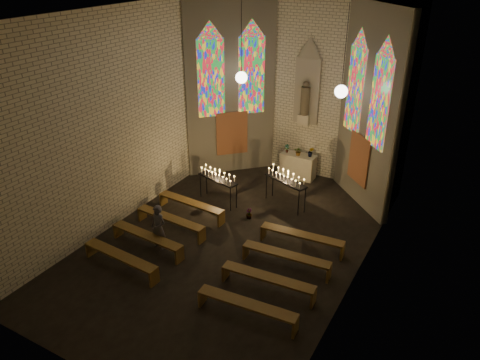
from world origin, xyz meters
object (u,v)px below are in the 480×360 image
Objects in this scene: altar at (298,166)px; visitor at (159,227)px; votive_stand_left at (218,177)px; aisle_flower_pot at (249,214)px; votive_stand_right at (286,178)px.

altar is 0.94× the size of visitor.
votive_stand_left is at bearing -116.92° from altar.
visitor reaches higher than votive_stand_left.
visitor is at bearing -118.78° from aisle_flower_pot.
altar is 2.54m from votive_stand_right.
visitor reaches higher than aisle_flower_pot.
altar is at bearing 80.62° from visitor.
aisle_flower_pot is at bearing -92.73° from altar.
visitor is (-0.06, -3.40, -0.30)m from votive_stand_left.
votive_stand_left reaches higher than aisle_flower_pot.
votive_stand_right is at bearing 67.63° from visitor.
votive_stand_right is (2.25, 0.99, 0.05)m from votive_stand_left.
altar is 3.67× the size of aisle_flower_pot.
aisle_flower_pot is 0.22× the size of votive_stand_left.
aisle_flower_pot is 0.21× the size of votive_stand_right.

